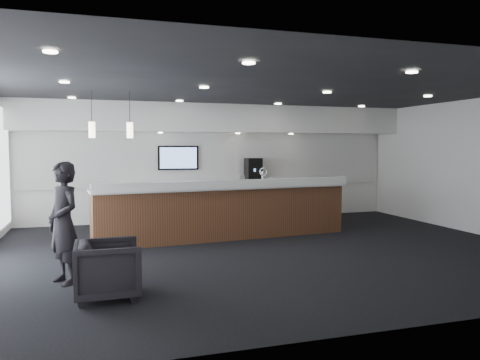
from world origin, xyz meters
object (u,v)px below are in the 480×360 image
object	(u,v)px
service_counter	(224,211)
coffee_machine	(253,171)
armchair	(108,269)
lounge_guest	(63,223)

from	to	relation	value
service_counter	coffee_machine	bearing A→B (deg)	52.74
service_counter	armchair	world-z (taller)	service_counter
service_counter	lounge_guest	size ratio (longest dim) A/B	3.22
armchair	lounge_guest	xyz separation A→B (m)	(-0.58, 0.86, 0.49)
service_counter	coffee_machine	xyz separation A→B (m)	(1.41, 2.25, 0.72)
lounge_guest	armchair	bearing A→B (deg)	4.92
coffee_machine	lounge_guest	xyz separation A→B (m)	(-4.45, -4.79, -0.43)
coffee_machine	armchair	size ratio (longest dim) A/B	0.85
coffee_machine	lounge_guest	bearing A→B (deg)	-131.58
armchair	lounge_guest	distance (m)	1.14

